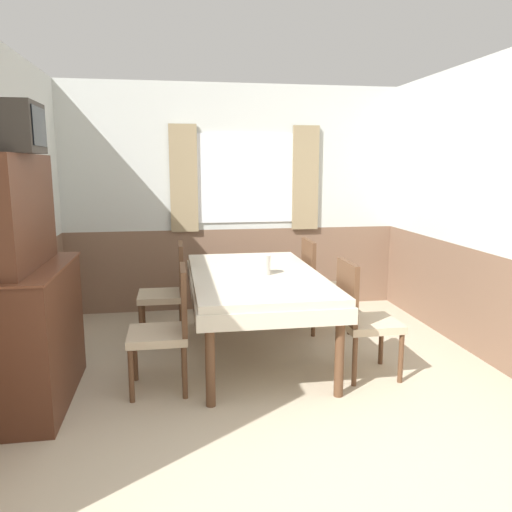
% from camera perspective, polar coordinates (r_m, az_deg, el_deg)
% --- Properties ---
extents(wall_back, '(4.28, 0.09, 2.60)m').
position_cam_1_polar(wall_back, '(5.86, -2.39, 6.65)').
color(wall_back, silver).
rests_on(wall_back, ground_plane).
extents(wall_right, '(0.05, 4.19, 2.60)m').
position_cam_1_polar(wall_right, '(4.73, 25.09, 4.63)').
color(wall_right, silver).
rests_on(wall_right, ground_plane).
extents(dining_table, '(1.14, 2.03, 0.76)m').
position_cam_1_polar(dining_table, '(4.41, -0.07, -3.21)').
color(dining_table, beige).
rests_on(dining_table, ground_plane).
extents(chair_left_far, '(0.44, 0.44, 0.95)m').
position_cam_1_polar(chair_left_far, '(4.96, -9.97, -3.67)').
color(chair_left_far, brown).
rests_on(chair_left_far, ground_plane).
extents(chair_right_far, '(0.44, 0.44, 0.95)m').
position_cam_1_polar(chair_right_far, '(5.17, 7.32, -3.02)').
color(chair_right_far, brown).
rests_on(chair_right_far, ground_plane).
extents(chair_right_near, '(0.44, 0.44, 0.95)m').
position_cam_1_polar(chair_right_near, '(4.11, 11.96, -6.66)').
color(chair_right_near, brown).
rests_on(chair_right_near, ground_plane).
extents(chair_left_near, '(0.44, 0.44, 0.95)m').
position_cam_1_polar(chair_left_near, '(3.84, -10.10, -7.80)').
color(chair_left_near, brown).
rests_on(chair_left_near, ground_plane).
extents(sideboard, '(0.46, 1.18, 1.76)m').
position_cam_1_polar(sideboard, '(3.86, -24.30, -4.77)').
color(sideboard, '#4C2819').
rests_on(sideboard, ground_plane).
extents(tv, '(0.29, 0.39, 0.32)m').
position_cam_1_polar(tv, '(3.59, -25.77, 13.09)').
color(tv, '#2D2823').
rests_on(tv, sideboard).
extents(vase, '(0.14, 0.14, 0.17)m').
position_cam_1_polar(vase, '(4.31, 0.73, -0.98)').
color(vase, silver).
rests_on(vase, dining_table).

